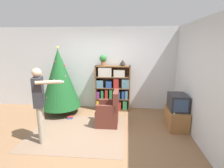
% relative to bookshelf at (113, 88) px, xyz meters
% --- Properties ---
extents(ground_plane, '(14.00, 14.00, 0.00)m').
position_rel_bookshelf_xyz_m(ground_plane, '(-0.42, -1.75, -0.72)').
color(ground_plane, '#846042').
extents(wall_back, '(8.00, 0.10, 2.60)m').
position_rel_bookshelf_xyz_m(wall_back, '(-0.42, 0.24, 0.58)').
color(wall_back, silver).
rests_on(wall_back, ground_plane).
extents(wall_right, '(0.10, 8.00, 2.60)m').
position_rel_bookshelf_xyz_m(wall_right, '(2.01, -1.75, 0.58)').
color(wall_right, silver).
rests_on(wall_right, ground_plane).
extents(area_rug, '(2.24, 1.92, 0.01)m').
position_rel_bookshelf_xyz_m(area_rug, '(-0.70, -1.57, -0.71)').
color(area_rug, '#7F6651').
rests_on(area_rug, ground_plane).
extents(bookshelf, '(1.08, 0.32, 1.43)m').
position_rel_bookshelf_xyz_m(bookshelf, '(0.00, 0.00, 0.00)').
color(bookshelf, brown).
rests_on(bookshelf, ground_plane).
extents(tv_stand, '(0.46, 0.76, 0.48)m').
position_rel_bookshelf_xyz_m(tv_stand, '(1.71, -1.10, -0.48)').
color(tv_stand, '#996638').
rests_on(tv_stand, ground_plane).
extents(television, '(0.41, 0.56, 0.40)m').
position_rel_bookshelf_xyz_m(television, '(1.71, -1.10, -0.04)').
color(television, '#28282D').
rests_on(television, tv_stand).
extents(game_remote, '(0.04, 0.12, 0.02)m').
position_rel_bookshelf_xyz_m(game_remote, '(1.58, -1.32, -0.23)').
color(game_remote, white).
rests_on(game_remote, tv_stand).
extents(christmas_tree, '(1.19, 1.19, 2.02)m').
position_rel_bookshelf_xyz_m(christmas_tree, '(-1.54, -0.43, 0.36)').
color(christmas_tree, '#4C3323').
rests_on(christmas_tree, ground_plane).
extents(armchair, '(0.57, 0.56, 0.92)m').
position_rel_bookshelf_xyz_m(armchair, '(-0.00, -1.10, -0.39)').
color(armchair, brown).
rests_on(armchair, ground_plane).
extents(standing_person, '(0.71, 0.45, 1.61)m').
position_rel_bookshelf_xyz_m(standing_person, '(-1.35, -2.03, 0.24)').
color(standing_person, '#9E937F').
rests_on(standing_person, ground_plane).
extents(potted_plant, '(0.22, 0.22, 0.33)m').
position_rel_bookshelf_xyz_m(potted_plant, '(-0.29, 0.01, 0.90)').
color(potted_plant, '#935B38').
rests_on(potted_plant, bookshelf).
extents(table_lamp, '(0.20, 0.20, 0.18)m').
position_rel_bookshelf_xyz_m(table_lamp, '(0.31, 0.01, 0.81)').
color(table_lamp, '#473828').
rests_on(table_lamp, bookshelf).
extents(book_pile_near_tree, '(0.19, 0.17, 0.06)m').
position_rel_bookshelf_xyz_m(book_pile_near_tree, '(-1.15, -0.80, -0.69)').
color(book_pile_near_tree, '#284C93').
rests_on(book_pile_near_tree, ground_plane).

